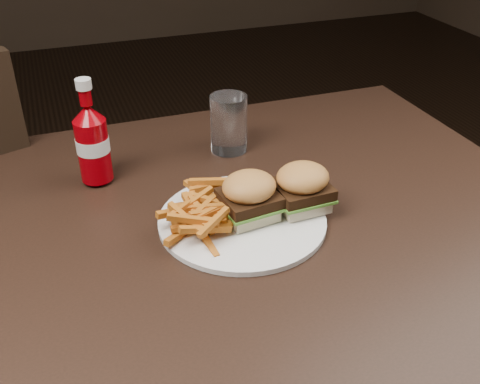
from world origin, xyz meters
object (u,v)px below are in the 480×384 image
object	(u,v)px
dining_table	(186,235)
ketchup_bottle	(94,150)
tumbler	(229,123)
plate	(242,220)

from	to	relation	value
dining_table	ketchup_bottle	distance (m)	0.22
ketchup_bottle	tumbler	bearing A→B (deg)	7.54
plate	tumbler	distance (m)	0.25
plate	tumbler	bearing A→B (deg)	75.90
dining_table	ketchup_bottle	xyz separation A→B (m)	(-0.11, 0.18, 0.08)
plate	ketchup_bottle	size ratio (longest dim) A/B	2.37
dining_table	plate	distance (m)	0.09
dining_table	ketchup_bottle	size ratio (longest dim) A/B	11.09
plate	dining_table	bearing A→B (deg)	162.38
dining_table	ketchup_bottle	world-z (taller)	ketchup_bottle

